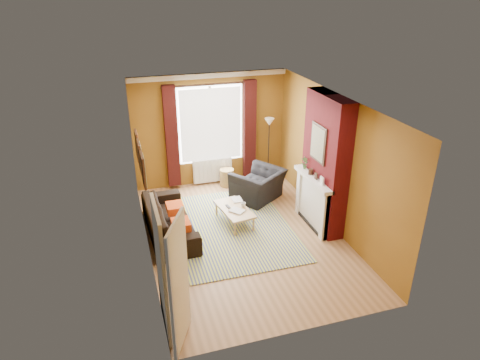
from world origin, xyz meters
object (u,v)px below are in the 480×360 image
at_px(sofa, 169,219).
at_px(coffee_table, 234,210).
at_px(floor_lamp, 269,132).
at_px(armchair, 258,185).
at_px(wicker_stool, 227,177).

height_order(sofa, coffee_table, sofa).
relative_size(coffee_table, floor_lamp, 0.68).
bearing_deg(sofa, armchair, -70.25).
height_order(sofa, wicker_stool, sofa).
relative_size(sofa, coffee_table, 1.92).
bearing_deg(coffee_table, floor_lamp, 43.08).
bearing_deg(wicker_stool, armchair, -61.35).
height_order(armchair, wicker_stool, armchair).
xyz_separation_m(sofa, coffee_table, (1.39, -0.03, -0.00)).
height_order(armchair, floor_lamp, floor_lamp).
bearing_deg(floor_lamp, coffee_table, -128.14).
bearing_deg(armchair, floor_lamp, -157.94).
xyz_separation_m(armchair, floor_lamp, (0.60, 0.93, 0.96)).
distance_m(sofa, coffee_table, 1.39).
distance_m(armchair, coffee_table, 1.25).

